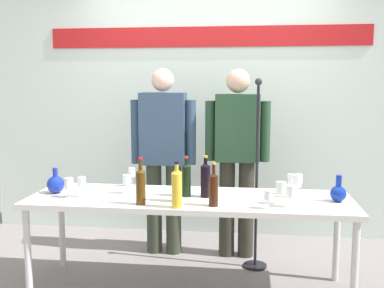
% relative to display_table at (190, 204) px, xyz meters
% --- Properties ---
extents(back_wall, '(4.59, 0.11, 3.00)m').
position_rel_display_table_xyz_m(back_wall, '(0.00, 1.40, 0.83)').
color(back_wall, silver).
rests_on(back_wall, ground).
extents(display_table, '(2.39, 0.71, 0.73)m').
position_rel_display_table_xyz_m(display_table, '(0.00, 0.00, 0.00)').
color(display_table, silver).
rests_on(display_table, ground).
extents(decanter_blue_left, '(0.13, 0.13, 0.20)m').
position_rel_display_table_xyz_m(decanter_blue_left, '(-1.04, 0.00, 0.12)').
color(decanter_blue_left, '#172BA2').
rests_on(decanter_blue_left, display_table).
extents(decanter_blue_right, '(0.12, 0.12, 0.19)m').
position_rel_display_table_xyz_m(decanter_blue_right, '(1.07, 0.00, 0.12)').
color(decanter_blue_right, '#102C9A').
rests_on(decanter_blue_right, display_table).
extents(presenter_left, '(0.60, 0.22, 1.70)m').
position_rel_display_table_xyz_m(presenter_left, '(-0.33, 0.74, 0.29)').
color(presenter_left, '#343C2B').
rests_on(presenter_left, ground).
extents(presenter_right, '(0.58, 0.22, 1.69)m').
position_rel_display_table_xyz_m(presenter_right, '(0.33, 0.74, 0.29)').
color(presenter_right, '#2F2D25').
rests_on(presenter_right, ground).
extents(wine_bottle_0, '(0.07, 0.07, 0.32)m').
position_rel_display_table_xyz_m(wine_bottle_0, '(-0.05, -0.29, 0.19)').
color(wine_bottle_0, gold).
rests_on(wine_bottle_0, display_table).
extents(wine_bottle_1, '(0.07, 0.07, 0.31)m').
position_rel_display_table_xyz_m(wine_bottle_1, '(0.12, 0.02, 0.19)').
color(wine_bottle_1, black).
rests_on(wine_bottle_1, display_table).
extents(wine_bottle_2, '(0.07, 0.07, 0.30)m').
position_rel_display_table_xyz_m(wine_bottle_2, '(-0.03, 0.02, 0.19)').
color(wine_bottle_2, black).
rests_on(wine_bottle_2, display_table).
extents(wine_bottle_3, '(0.07, 0.07, 0.29)m').
position_rel_display_table_xyz_m(wine_bottle_3, '(-0.07, -0.14, 0.18)').
color(wine_bottle_3, gold).
rests_on(wine_bottle_3, display_table).
extents(wine_bottle_4, '(0.07, 0.07, 0.33)m').
position_rel_display_table_xyz_m(wine_bottle_4, '(-0.31, -0.24, 0.19)').
color(wine_bottle_4, '#482D0C').
rests_on(wine_bottle_4, display_table).
extents(wine_bottle_5, '(0.07, 0.07, 0.31)m').
position_rel_display_table_xyz_m(wine_bottle_5, '(0.19, -0.22, 0.18)').
color(wine_bottle_5, '#33170B').
rests_on(wine_bottle_5, display_table).
extents(wine_glass_left_0, '(0.06, 0.06, 0.15)m').
position_rel_display_table_xyz_m(wine_glass_left_0, '(-0.49, 0.05, 0.16)').
color(wine_glass_left_0, white).
rests_on(wine_glass_left_0, display_table).
extents(wine_glass_left_1, '(0.06, 0.06, 0.15)m').
position_rel_display_table_xyz_m(wine_glass_left_1, '(-0.51, 0.30, 0.17)').
color(wine_glass_left_1, white).
rests_on(wine_glass_left_1, display_table).
extents(wine_glass_left_2, '(0.06, 0.06, 0.15)m').
position_rel_display_table_xyz_m(wine_glass_left_2, '(-0.79, -0.10, 0.16)').
color(wine_glass_left_2, white).
rests_on(wine_glass_left_2, display_table).
extents(wine_glass_left_3, '(0.06, 0.06, 0.15)m').
position_rel_display_table_xyz_m(wine_glass_left_3, '(-0.88, -0.12, 0.15)').
color(wine_glass_left_3, white).
rests_on(wine_glass_left_3, display_table).
extents(wine_glass_right_0, '(0.06, 0.06, 0.16)m').
position_rel_display_table_xyz_m(wine_glass_right_0, '(0.76, 0.17, 0.17)').
color(wine_glass_right_0, white).
rests_on(wine_glass_right_0, display_table).
extents(wine_glass_right_1, '(0.07, 0.07, 0.15)m').
position_rel_display_table_xyz_m(wine_glass_right_1, '(0.72, -0.19, 0.16)').
color(wine_glass_right_1, white).
rests_on(wine_glass_right_1, display_table).
extents(wine_glass_right_2, '(0.07, 0.07, 0.16)m').
position_rel_display_table_xyz_m(wine_glass_right_2, '(0.66, -0.11, 0.17)').
color(wine_glass_right_2, white).
rests_on(wine_glass_right_2, display_table).
extents(wine_glass_right_3, '(0.07, 0.07, 0.17)m').
position_rel_display_table_xyz_m(wine_glass_right_3, '(0.79, 0.08, 0.18)').
color(wine_glass_right_3, white).
rests_on(wine_glass_right_3, display_table).
extents(wine_glass_right_4, '(0.06, 0.06, 0.13)m').
position_rel_display_table_xyz_m(wine_glass_right_4, '(0.57, -0.25, 0.14)').
color(wine_glass_right_4, white).
rests_on(wine_glass_right_4, display_table).
extents(wine_glass_right_5, '(0.06, 0.06, 0.15)m').
position_rel_display_table_xyz_m(wine_glass_right_5, '(0.82, 0.25, 0.16)').
color(wine_glass_right_5, white).
rests_on(wine_glass_right_5, display_table).
extents(microphone_stand, '(0.20, 0.20, 1.61)m').
position_rel_display_table_xyz_m(microphone_stand, '(0.50, 0.49, -0.13)').
color(microphone_stand, black).
rests_on(microphone_stand, ground).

